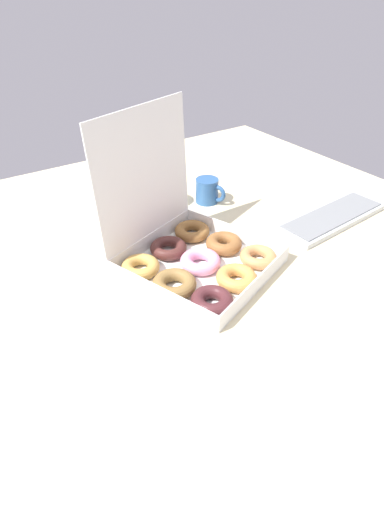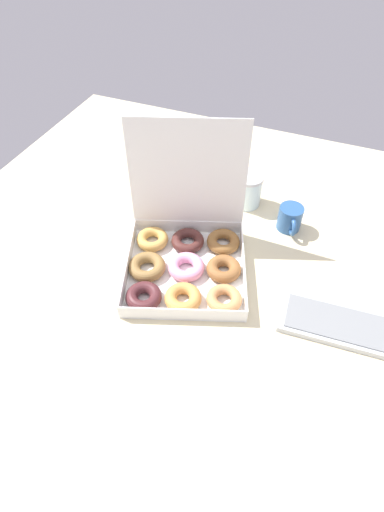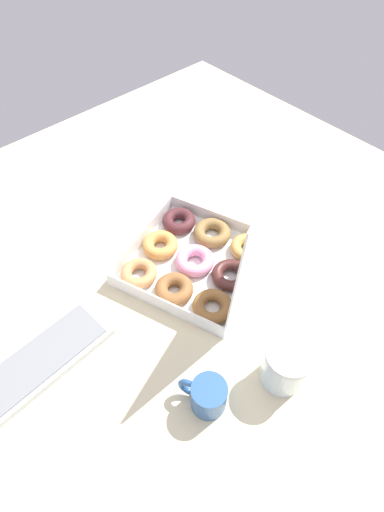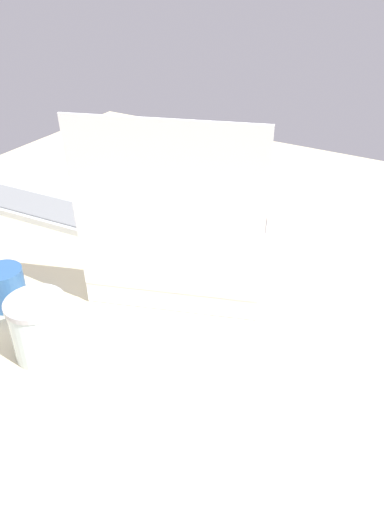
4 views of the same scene
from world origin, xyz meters
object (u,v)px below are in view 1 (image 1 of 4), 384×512
at_px(donut_box, 195,254).
at_px(coffee_mug, 208,191).
at_px(keyboard, 332,217).
at_px(glass_jar, 155,191).

bearing_deg(donut_box, coffee_mug, 48.84).
bearing_deg(coffee_mug, keyboard, -51.89).
height_order(donut_box, coffee_mug, donut_box).
xyz_separation_m(donut_box, glass_jar, (0.08, 0.36, 0.02)).
bearing_deg(keyboard, donut_box, 175.30).
distance_m(coffee_mug, glass_jar, 0.18).
xyz_separation_m(coffee_mug, glass_jar, (-0.17, 0.07, 0.02)).
relative_size(donut_box, coffee_mug, 4.24).
bearing_deg(keyboard, coffee_mug, 128.11).
xyz_separation_m(keyboard, coffee_mug, (-0.26, 0.33, 0.03)).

